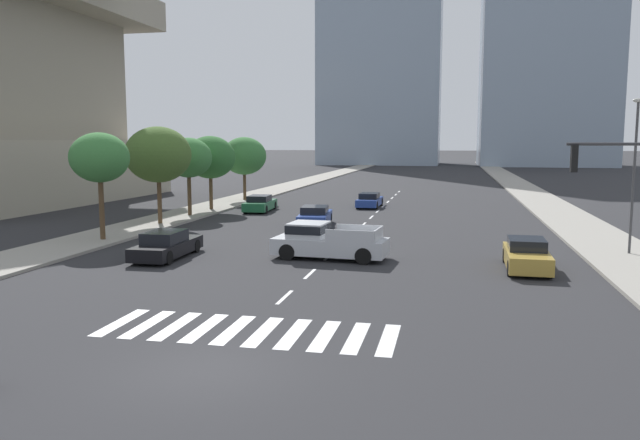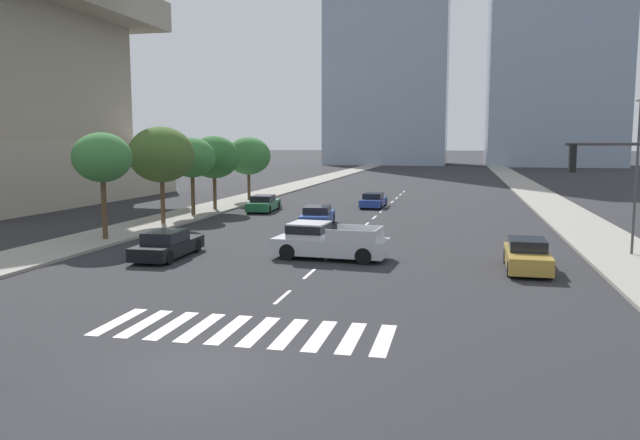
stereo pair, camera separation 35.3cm
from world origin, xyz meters
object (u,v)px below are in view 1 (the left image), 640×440
at_px(street_tree_fifth, 244,156).
at_px(sedan_blue_1, 315,217).
at_px(street_lamp_east, 635,164).
at_px(street_tree_second, 158,155).
at_px(pickup_truck, 325,241).
at_px(traffic_signal_near, 640,188).
at_px(sedan_green_2, 260,204).
at_px(street_tree_fourth, 210,157).
at_px(sedan_blue_0, 370,200).
at_px(street_tree_nearest, 99,158).
at_px(sedan_black_4, 166,245).
at_px(street_tree_third, 188,158).
at_px(sedan_gold_3, 527,255).

bearing_deg(street_tree_fifth, sedan_blue_1, -56.69).
relative_size(street_lamp_east, street_tree_second, 1.16).
xyz_separation_m(pickup_truck, traffic_signal_near, (11.56, -6.87, 3.15)).
bearing_deg(street_tree_fifth, sedan_green_2, -63.21).
bearing_deg(street_tree_second, sedan_blue_1, 11.11).
xyz_separation_m(street_tree_second, street_tree_fourth, (-0.00, 8.86, -0.38)).
xyz_separation_m(sedan_blue_1, traffic_signal_near, (14.46, -17.92, 3.35)).
relative_size(sedan_blue_0, street_tree_nearest, 0.79).
relative_size(street_tree_second, street_tree_fourth, 1.09).
distance_m(sedan_black_4, traffic_signal_near, 19.92).
relative_size(street_tree_nearest, street_tree_fifth, 1.01).
xyz_separation_m(sedan_blue_1, street_tree_second, (-9.92, -1.95, 4.00)).
height_order(sedan_black_4, street_tree_second, street_tree_second).
distance_m(sedan_green_2, street_tree_second, 10.95).
bearing_deg(street_tree_second, street_lamp_east, -11.73).
height_order(sedan_blue_0, street_tree_second, street_tree_second).
distance_m(sedan_blue_0, street_tree_third, 15.73).
relative_size(sedan_blue_0, street_lamp_east, 0.63).
xyz_separation_m(sedan_blue_1, street_lamp_east, (17.00, -7.53, 3.77)).
distance_m(street_lamp_east, street_tree_third, 28.83).
bearing_deg(street_tree_fourth, sedan_gold_3, -40.67).
height_order(sedan_black_4, street_tree_fourth, street_tree_fourth).
relative_size(pickup_truck, street_tree_nearest, 0.94).
bearing_deg(street_lamp_east, sedan_gold_3, -140.50).
bearing_deg(sedan_blue_0, sedan_blue_1, 172.18).
height_order(street_lamp_east, street_tree_fourth, street_lamp_east).
bearing_deg(sedan_black_4, sedan_gold_3, -88.70).
relative_size(sedan_blue_0, sedan_gold_3, 1.04).
height_order(sedan_green_2, street_tree_fourth, street_tree_fourth).
xyz_separation_m(street_lamp_east, street_tree_second, (-26.92, 5.59, 0.22)).
height_order(sedan_blue_0, street_tree_third, street_tree_third).
bearing_deg(sedan_black_4, street_tree_second, 26.48).
relative_size(sedan_gold_3, street_tree_second, 0.70).
xyz_separation_m(sedan_black_4, street_tree_nearest, (-5.52, 3.68, 3.97)).
bearing_deg(sedan_blue_1, sedan_blue_0, -14.81).
distance_m(sedan_black_4, street_tree_fourth, 20.49).
bearing_deg(street_tree_fifth, sedan_black_4, -78.68).
xyz_separation_m(sedan_green_2, sedan_gold_3, (17.92, -19.28, 0.02)).
distance_m(pickup_truck, street_lamp_east, 14.96).
xyz_separation_m(sedan_gold_3, street_lamp_east, (5.16, 4.25, 3.77)).
bearing_deg(street_lamp_east, street_tree_fourth, 151.78).
bearing_deg(sedan_blue_0, sedan_green_2, 122.54).
height_order(street_tree_third, street_tree_fifth, street_tree_fifth).
relative_size(sedan_blue_1, street_lamp_east, 0.68).
distance_m(sedan_gold_3, street_tree_nearest, 22.32).
bearing_deg(sedan_gold_3, traffic_signal_near, 24.07).
bearing_deg(sedan_gold_3, sedan_blue_0, -156.80).
bearing_deg(sedan_blue_0, street_lamp_east, -141.80).
distance_m(street_tree_second, street_tree_third, 4.74).
xyz_separation_m(sedan_green_2, street_tree_second, (-3.84, -9.44, 4.01)).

